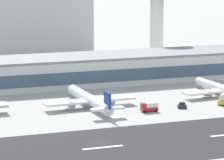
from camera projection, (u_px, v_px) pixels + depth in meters
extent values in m
plane|color=#A8A8A3|center=(102.00, 142.00, 176.73)|extent=(1400.00, 1400.00, 0.00)
cube|color=#262628|center=(108.00, 147.00, 171.53)|extent=(800.00, 38.66, 0.08)
cube|color=white|center=(103.00, 147.00, 171.05)|extent=(12.00, 1.20, 0.01)
cube|color=silver|center=(65.00, 72.00, 259.41)|extent=(193.77, 25.46, 11.28)
cube|color=#38516B|center=(73.00, 78.00, 247.56)|extent=(187.95, 0.30, 5.08)
cube|color=gray|center=(65.00, 58.00, 258.26)|extent=(195.70, 25.71, 1.00)
cylinder|color=silver|center=(157.00, 31.00, 311.28)|extent=(6.86, 6.86, 34.69)
cylinder|color=white|center=(89.00, 99.00, 219.08)|extent=(6.12, 38.10, 3.79)
sphere|color=white|center=(72.00, 89.00, 236.29)|extent=(3.60, 3.60, 3.60)
cone|color=white|center=(109.00, 111.00, 201.87)|extent=(3.83, 7.03, 3.41)
cube|color=white|center=(90.00, 101.00, 218.46)|extent=(34.06, 7.75, 0.83)
cylinder|color=gray|center=(109.00, 101.00, 221.44)|extent=(2.79, 5.45, 2.47)
cylinder|color=gray|center=(70.00, 104.00, 215.73)|extent=(2.79, 5.45, 2.47)
cube|color=white|center=(107.00, 109.00, 203.17)|extent=(11.65, 3.83, 0.67)
cube|color=navy|center=(107.00, 101.00, 202.67)|extent=(0.92, 5.15, 6.07)
cylinder|color=black|center=(91.00, 107.00, 217.81)|extent=(0.68, 0.68, 1.04)
cylinder|color=white|center=(223.00, 89.00, 238.21)|extent=(6.63, 34.95, 3.48)
sphere|color=white|center=(199.00, 81.00, 253.79)|extent=(3.30, 3.30, 3.30)
cube|color=white|center=(224.00, 90.00, 237.66)|extent=(35.16, 8.36, 0.77)
cylinder|color=gray|center=(207.00, 93.00, 234.62)|extent=(2.69, 5.05, 2.26)
cube|color=#2D3338|center=(182.00, 106.00, 217.70)|extent=(3.46, 2.21, 1.00)
cube|color=black|center=(182.00, 104.00, 217.52)|extent=(2.14, 1.64, 0.90)
cylinder|color=black|center=(178.00, 107.00, 218.43)|extent=(0.64, 0.39, 0.60)
cylinder|color=black|center=(180.00, 108.00, 216.88)|extent=(0.64, 0.39, 0.60)
cylinder|color=black|center=(184.00, 107.00, 218.72)|extent=(0.64, 0.39, 0.60)
cylinder|color=black|center=(186.00, 108.00, 217.16)|extent=(0.64, 0.39, 0.60)
cube|color=gold|center=(224.00, 100.00, 225.24)|extent=(7.53, 8.13, 1.40)
cylinder|color=silver|center=(223.00, 96.00, 223.98)|extent=(5.37, 5.75, 2.10)
cylinder|color=black|center=(222.00, 100.00, 228.55)|extent=(0.80, 0.86, 0.90)
cylinder|color=black|center=(218.00, 104.00, 223.13)|extent=(0.80, 0.86, 0.90)
cube|color=#B2231E|center=(149.00, 109.00, 212.63)|extent=(6.03, 2.48, 1.20)
cube|color=silver|center=(151.00, 105.00, 212.59)|extent=(4.35, 2.36, 1.60)
cube|color=#B2231E|center=(144.00, 105.00, 211.71)|extent=(1.71, 2.23, 1.50)
cylinder|color=black|center=(142.00, 110.00, 213.22)|extent=(0.90, 0.29, 0.90)
cylinder|color=black|center=(145.00, 112.00, 210.98)|extent=(0.90, 0.29, 0.90)
cylinder|color=black|center=(153.00, 109.00, 214.51)|extent=(0.90, 0.29, 0.90)
cylinder|color=black|center=(156.00, 111.00, 212.27)|extent=(0.90, 0.29, 0.90)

